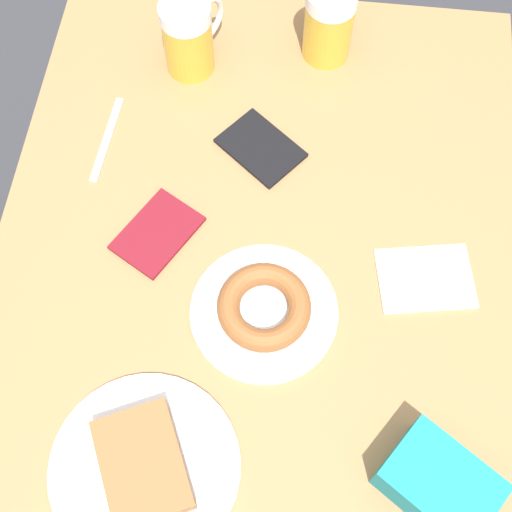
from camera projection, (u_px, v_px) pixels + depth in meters
ground_plane at (256, 387)px, 1.68m from camera, size 8.00×8.00×0.00m
table at (256, 278)px, 1.10m from camera, size 0.78×1.06×0.70m
plate_with_cake at (144, 466)px, 0.91m from camera, size 0.25×0.25×0.04m
plate_with_donut at (264, 309)px, 1.00m from camera, size 0.21×0.21×0.04m
beer_mug_left at (329, 22)px, 1.16m from camera, size 0.08×0.13×0.13m
beer_mug_center at (189, 36)px, 1.15m from camera, size 0.09×0.12×0.13m
napkin_folded at (425, 277)px, 1.04m from camera, size 0.15×0.12×0.00m
fork at (107, 139)px, 1.14m from camera, size 0.02×0.16×0.00m
passport_near_edge at (261, 148)px, 1.13m from camera, size 0.15×0.15×0.01m
passport_far_edge at (157, 233)px, 1.07m from camera, size 0.14×0.15×0.01m
blue_pouch at (439, 484)px, 0.88m from camera, size 0.16×0.15×0.07m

